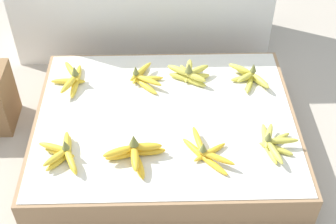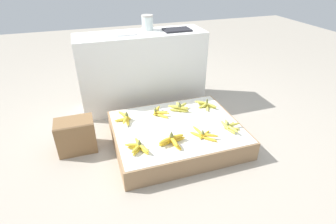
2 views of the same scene
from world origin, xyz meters
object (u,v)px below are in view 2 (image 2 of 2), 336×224
Objects in this scene: banana_bunch_middle_left at (125,118)px; glass_jar at (147,23)px; banana_bunch_middle_midright at (180,108)px; banana_bunch_middle_right at (206,105)px; wooden_crate at (76,136)px; banana_bunch_front_midleft at (173,140)px; banana_bunch_front_midright at (204,135)px; foam_tray_white at (126,34)px; banana_bunch_front_right at (229,126)px; banana_bunch_middle_midleft at (159,112)px; banana_bunch_front_left at (138,147)px.

glass_jar is at bearing 58.84° from banana_bunch_middle_left.
banana_bunch_middle_midright reaches higher than banana_bunch_middle_right.
wooden_crate is 0.87m from banana_bunch_front_midleft.
banana_bunch_front_midright is 1.24× the size of foam_tray_white.
banana_bunch_front_right is at bearing -68.56° from glass_jar.
banana_bunch_middle_left is 0.33m from banana_bunch_middle_midleft.
banana_bunch_middle_left is 0.83m from banana_bunch_middle_right.
wooden_crate is 1.34× the size of banana_bunch_middle_left.
banana_bunch_middle_left is at bearing 179.64° from banana_bunch_middle_right.
banana_bunch_front_right is at bearing -26.35° from banana_bunch_middle_left.
wooden_crate is 1.01m from banana_bunch_middle_midright.
banana_bunch_middle_right is at bearing 29.59° from banana_bunch_front_left.
banana_bunch_front_midleft reaches higher than banana_bunch_middle_midleft.
wooden_crate is at bearing -175.51° from banana_bunch_middle_midright.
wooden_crate reaches higher than banana_bunch_middle_right.
glass_jar is (0.42, 0.69, 0.70)m from banana_bunch_middle_left.
banana_bunch_front_midleft is at bearing -174.54° from banana_bunch_front_right.
banana_bunch_front_midleft is 0.49m from banana_bunch_middle_midleft.
banana_bunch_front_midleft is at bearing -178.15° from banana_bunch_front_midright.
banana_bunch_front_midright is at bearing -170.88° from banana_bunch_front_right.
foam_tray_white is at bearing 138.61° from banana_bunch_middle_right.
banana_bunch_middle_midright is at bearing 124.86° from banana_bunch_front_right.
banana_bunch_front_right is 1.06× the size of banana_bunch_middle_midleft.
banana_bunch_front_midright is at bearing -61.85° from banana_bunch_middle_midleft.
wooden_crate is 1.63× the size of foam_tray_white.
banana_bunch_middle_left is 1.03× the size of banana_bunch_middle_midleft.
banana_bunch_front_right is at bearing -55.14° from banana_bunch_middle_midright.
foam_tray_white reaches higher than banana_bunch_front_right.
foam_tray_white reaches higher than banana_bunch_middle_midleft.
banana_bunch_middle_right is at bearing -0.36° from banana_bunch_middle_left.
banana_bunch_front_midright is at bearing -0.58° from banana_bunch_front_left.
banana_bunch_front_midleft is 1.01× the size of banana_bunch_front_right.
glass_jar is (-0.41, 0.70, 0.70)m from banana_bunch_middle_right.
glass_jar reaches higher than banana_bunch_middle_midright.
banana_bunch_front_right is 0.96m from banana_bunch_middle_left.
banana_bunch_middle_right is at bearing 62.45° from banana_bunch_front_midright.
banana_bunch_front_midleft is at bearing -137.91° from banana_bunch_middle_right.
banana_bunch_front_midleft reaches higher than banana_bunch_front_left.
wooden_crate is 1.39× the size of banana_bunch_middle_midleft.
glass_jar is (-0.17, 1.16, 0.70)m from banana_bunch_front_midright.
banana_bunch_middle_left is (-0.58, 0.47, 0.00)m from banana_bunch_front_midright.
banana_bunch_middle_midright reaches higher than banana_bunch_middle_midleft.
banana_bunch_middle_midright is (0.25, 0.50, -0.01)m from banana_bunch_front_midleft.
banana_bunch_front_midleft is 0.56m from banana_bunch_front_right.
banana_bunch_middle_right is 1.00× the size of foam_tray_white.
glass_jar reaches higher than banana_bunch_middle_midleft.
banana_bunch_front_left is at bearing -109.05° from glass_jar.
banana_bunch_front_midleft is at bearing -3.01° from banana_bunch_front_left.
foam_tray_white is at bearing 124.70° from banana_bunch_front_right.
banana_bunch_middle_right is 1.31× the size of glass_jar.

